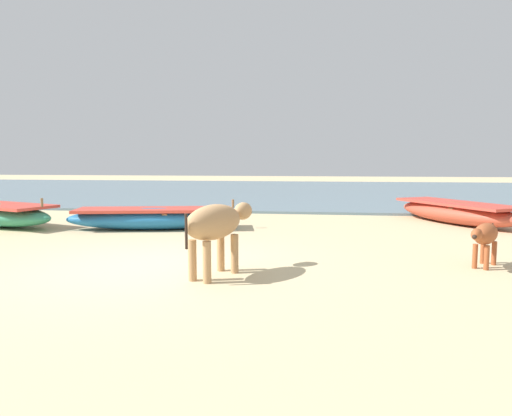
{
  "coord_description": "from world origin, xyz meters",
  "views": [
    {
      "loc": [
        2.68,
        -6.95,
        1.69
      ],
      "look_at": [
        1.3,
        3.3,
        0.6
      ],
      "focal_mm": 32.46,
      "sensor_mm": 36.0,
      "label": 1
    }
  ],
  "objects": [
    {
      "name": "ground",
      "position": [
        0.0,
        0.0,
        0.0
      ],
      "size": [
        80.0,
        80.0,
        0.0
      ],
      "primitive_type": "plane",
      "color": "#CCB789"
    },
    {
      "name": "sea_water",
      "position": [
        0.0,
        17.28,
        0.04
      ],
      "size": [
        60.0,
        20.0,
        0.08
      ],
      "primitive_type": "cube",
      "color": "slate",
      "rests_on": "ground"
    },
    {
      "name": "fishing_boat_2",
      "position": [
        6.31,
        5.76,
        0.31
      ],
      "size": [
        2.95,
        3.97,
        0.78
      ],
      "rotation": [
        0.0,
        0.0,
        5.23
      ],
      "color": "#B74733",
      "rests_on": "ground"
    },
    {
      "name": "fishing_boat_3",
      "position": [
        -1.26,
        3.74,
        0.28
      ],
      "size": [
        4.3,
        1.85,
        0.71
      ],
      "rotation": [
        0.0,
        0.0,
        0.2
      ],
      "color": "#1E669E",
      "rests_on": "ground"
    },
    {
      "name": "cow_adult_tan",
      "position": [
        1.23,
        -0.49,
        0.76
      ],
      "size": [
        0.93,
        1.56,
        1.05
      ],
      "rotation": [
        0.0,
        0.0,
        1.16
      ],
      "color": "tan",
      "rests_on": "ground"
    },
    {
      "name": "calf_near_rust",
      "position": [
        5.28,
        0.61,
        0.5
      ],
      "size": [
        0.74,
        0.98,
        0.69
      ],
      "rotation": [
        0.0,
        0.0,
        4.14
      ],
      "color": "#9E4C28",
      "rests_on": "ground"
    }
  ]
}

